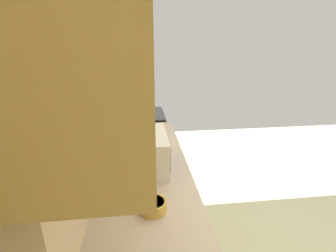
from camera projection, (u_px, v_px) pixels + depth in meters
The scene contains 6 objects.
ground_plane at pixel (293, 244), 2.30m from camera, with size 6.04×6.04×0.00m, color beige.
wall_back at pixel (86, 105), 1.63m from camera, with size 3.89×0.12×2.80m, color beige.
upper_cabinets at pixel (107, 36), 1.12m from camera, with size 1.69×0.32×0.64m.
oven_range at pixel (142, 146), 3.25m from camera, with size 0.63×0.62×1.08m.
microwave at pixel (142, 151), 1.82m from camera, with size 0.47×0.38×0.26m.
bowl at pixel (153, 205), 1.38m from camera, with size 0.15×0.15×0.06m.
Camera 1 is at (-1.64, 1.38, 1.83)m, focal length 26.20 mm.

